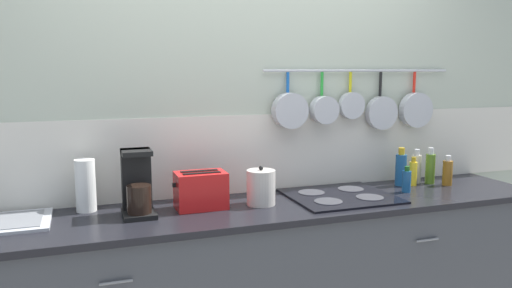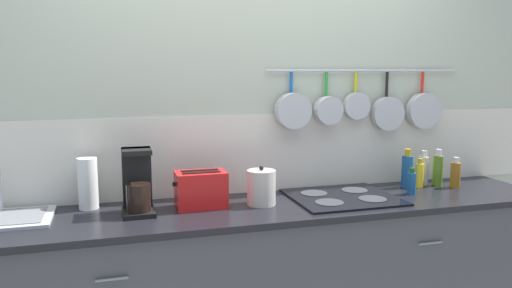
{
  "view_description": "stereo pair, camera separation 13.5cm",
  "coord_description": "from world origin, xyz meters",
  "px_view_note": "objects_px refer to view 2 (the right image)",
  "views": [
    {
      "loc": [
        -0.92,
        -2.41,
        1.62
      ],
      "look_at": [
        -0.06,
        0.0,
        1.23
      ],
      "focal_mm": 35.0,
      "sensor_mm": 36.0,
      "label": 1
    },
    {
      "loc": [
        -0.79,
        -2.45,
        1.62
      ],
      "look_at": [
        -0.06,
        0.0,
        1.23
      ],
      "focal_mm": 35.0,
      "sensor_mm": 36.0,
      "label": 2
    }
  ],
  "objects_px": {
    "bottle_vinegar": "(411,182)",
    "bottle_sesame_oil": "(438,170)",
    "kettle": "(261,187)",
    "bottle_cooking_wine": "(455,174)",
    "bottle_olive_oil": "(407,170)",
    "bottle_hot_sauce": "(420,175)",
    "paper_towel_roll": "(88,183)",
    "toaster": "(201,189)",
    "bottle_dish_soap": "(423,170)",
    "coffee_maker": "(138,186)"
  },
  "relations": [
    {
      "from": "bottle_hot_sauce",
      "to": "bottle_cooking_wine",
      "type": "height_order",
      "value": "bottle_cooking_wine"
    },
    {
      "from": "bottle_dish_soap",
      "to": "bottle_sesame_oil",
      "type": "xyz_separation_m",
      "value": [
        0.07,
        -0.04,
        0.01
      ]
    },
    {
      "from": "bottle_vinegar",
      "to": "bottle_olive_oil",
      "type": "relative_size",
      "value": 0.65
    },
    {
      "from": "paper_towel_roll",
      "to": "bottle_dish_soap",
      "type": "xyz_separation_m",
      "value": [
        2.0,
        -0.02,
        -0.04
      ]
    },
    {
      "from": "bottle_olive_oil",
      "to": "bottle_cooking_wine",
      "type": "xyz_separation_m",
      "value": [
        0.28,
        -0.09,
        -0.02
      ]
    },
    {
      "from": "kettle",
      "to": "bottle_sesame_oil",
      "type": "xyz_separation_m",
      "value": [
        1.18,
        0.11,
        0.01
      ]
    },
    {
      "from": "bottle_hot_sauce",
      "to": "bottle_dish_soap",
      "type": "bearing_deg",
      "value": 40.69
    },
    {
      "from": "bottle_hot_sauce",
      "to": "bottle_sesame_oil",
      "type": "relative_size",
      "value": 0.79
    },
    {
      "from": "toaster",
      "to": "coffee_maker",
      "type": "bearing_deg",
      "value": -178.64
    },
    {
      "from": "toaster",
      "to": "bottle_cooking_wine",
      "type": "xyz_separation_m",
      "value": [
        1.58,
        0.0,
        -0.01
      ]
    },
    {
      "from": "bottle_vinegar",
      "to": "bottle_olive_oil",
      "type": "height_order",
      "value": "bottle_olive_oil"
    },
    {
      "from": "toaster",
      "to": "bottle_olive_oil",
      "type": "relative_size",
      "value": 1.16
    },
    {
      "from": "paper_towel_roll",
      "to": "kettle",
      "type": "height_order",
      "value": "paper_towel_roll"
    },
    {
      "from": "toaster",
      "to": "bottle_sesame_oil",
      "type": "height_order",
      "value": "bottle_sesame_oil"
    },
    {
      "from": "bottle_olive_oil",
      "to": "bottle_dish_soap",
      "type": "bearing_deg",
      "value": 11.86
    },
    {
      "from": "bottle_hot_sauce",
      "to": "bottle_cooking_wine",
      "type": "xyz_separation_m",
      "value": [
        0.21,
        -0.06,
        0.0
      ]
    },
    {
      "from": "bottle_olive_oil",
      "to": "paper_towel_roll",
      "type": "bearing_deg",
      "value": 178.46
    },
    {
      "from": "paper_towel_roll",
      "to": "kettle",
      "type": "xyz_separation_m",
      "value": [
        0.89,
        -0.18,
        -0.04
      ]
    },
    {
      "from": "kettle",
      "to": "bottle_dish_soap",
      "type": "xyz_separation_m",
      "value": [
        1.11,
        0.16,
        0.0
      ]
    },
    {
      "from": "paper_towel_roll",
      "to": "bottle_hot_sauce",
      "type": "height_order",
      "value": "paper_towel_roll"
    },
    {
      "from": "kettle",
      "to": "bottle_olive_oil",
      "type": "height_order",
      "value": "bottle_olive_oil"
    },
    {
      "from": "kettle",
      "to": "bottle_dish_soap",
      "type": "relative_size",
      "value": 0.98
    },
    {
      "from": "toaster",
      "to": "bottle_olive_oil",
      "type": "height_order",
      "value": "bottle_olive_oil"
    },
    {
      "from": "toaster",
      "to": "bottle_hot_sauce",
      "type": "distance_m",
      "value": 1.37
    },
    {
      "from": "bottle_sesame_oil",
      "to": "bottle_cooking_wine",
      "type": "height_order",
      "value": "bottle_sesame_oil"
    },
    {
      "from": "coffee_maker",
      "to": "bottle_hot_sauce",
      "type": "relative_size",
      "value": 1.82
    },
    {
      "from": "kettle",
      "to": "bottle_olive_oil",
      "type": "xyz_separation_m",
      "value": [
        0.97,
        0.13,
        0.01
      ]
    },
    {
      "from": "bottle_hot_sauce",
      "to": "coffee_maker",
      "type": "bearing_deg",
      "value": -177.57
    },
    {
      "from": "bottle_dish_soap",
      "to": "bottle_cooking_wine",
      "type": "height_order",
      "value": "bottle_dish_soap"
    },
    {
      "from": "bottle_dish_soap",
      "to": "paper_towel_roll",
      "type": "bearing_deg",
      "value": 179.39
    },
    {
      "from": "bottle_hot_sauce",
      "to": "bottle_sesame_oil",
      "type": "height_order",
      "value": "bottle_sesame_oil"
    },
    {
      "from": "coffee_maker",
      "to": "bottle_cooking_wine",
      "type": "distance_m",
      "value": 1.9
    },
    {
      "from": "bottle_dish_soap",
      "to": "bottle_sesame_oil",
      "type": "distance_m",
      "value": 0.08
    },
    {
      "from": "bottle_vinegar",
      "to": "bottle_sesame_oil",
      "type": "bearing_deg",
      "value": 26.39
    },
    {
      "from": "bottle_vinegar",
      "to": "bottle_hot_sauce",
      "type": "relative_size",
      "value": 0.86
    },
    {
      "from": "kettle",
      "to": "bottle_sesame_oil",
      "type": "bearing_deg",
      "value": 5.41
    },
    {
      "from": "toaster",
      "to": "bottle_hot_sauce",
      "type": "relative_size",
      "value": 1.54
    },
    {
      "from": "bottle_dish_soap",
      "to": "toaster",
      "type": "bearing_deg",
      "value": -175.17
    },
    {
      "from": "bottle_vinegar",
      "to": "toaster",
      "type": "bearing_deg",
      "value": 177.06
    },
    {
      "from": "paper_towel_roll",
      "to": "toaster",
      "type": "xyz_separation_m",
      "value": [
        0.56,
        -0.14,
        -0.04
      ]
    },
    {
      "from": "kettle",
      "to": "bottle_cooking_wine",
      "type": "relative_size",
      "value": 1.12
    },
    {
      "from": "coffee_maker",
      "to": "bottle_vinegar",
      "type": "relative_size",
      "value": 2.13
    },
    {
      "from": "bottle_olive_oil",
      "to": "kettle",
      "type": "bearing_deg",
      "value": -172.52
    },
    {
      "from": "bottle_olive_oil",
      "to": "bottle_sesame_oil",
      "type": "height_order",
      "value": "bottle_olive_oil"
    },
    {
      "from": "toaster",
      "to": "bottle_olive_oil",
      "type": "distance_m",
      "value": 1.3
    },
    {
      "from": "bottle_vinegar",
      "to": "bottle_cooking_wine",
      "type": "bearing_deg",
      "value": 10.32
    },
    {
      "from": "paper_towel_roll",
      "to": "bottle_vinegar",
      "type": "xyz_separation_m",
      "value": [
        1.79,
        -0.2,
        -0.07
      ]
    },
    {
      "from": "toaster",
      "to": "bottle_cooking_wine",
      "type": "height_order",
      "value": "toaster"
    },
    {
      "from": "bottle_vinegar",
      "to": "coffee_maker",
      "type": "bearing_deg",
      "value": 177.96
    },
    {
      "from": "bottle_olive_oil",
      "to": "bottle_dish_soap",
      "type": "distance_m",
      "value": 0.14
    }
  ]
}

